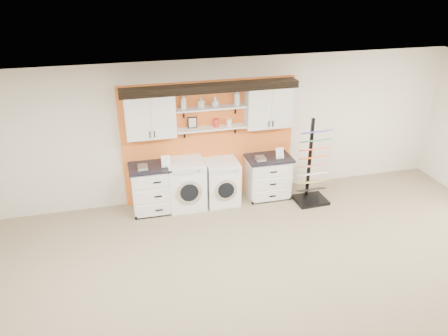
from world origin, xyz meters
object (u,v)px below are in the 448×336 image
object	(u,v)px
base_cabinet_left	(156,188)
base_cabinet_right	(268,176)
washer	(186,184)
dryer	(222,182)
sample_rack	(312,177)

from	to	relation	value
base_cabinet_left	base_cabinet_right	size ratio (longest dim) A/B	1.09
base_cabinet_left	washer	bearing A→B (deg)	-0.33
dryer	base_cabinet_right	bearing A→B (deg)	0.20
base_cabinet_left	sample_rack	size ratio (longest dim) A/B	0.57
washer	sample_rack	bearing A→B (deg)	-9.72
base_cabinet_left	base_cabinet_right	distance (m)	2.26
base_cabinet_left	sample_rack	bearing A→B (deg)	-7.95
dryer	sample_rack	size ratio (longest dim) A/B	0.52
base_cabinet_right	dryer	xyz separation A→B (m)	(-0.97, -0.00, 0.01)
washer	base_cabinet_right	bearing A→B (deg)	0.12
washer	dryer	world-z (taller)	washer
base_cabinet_right	sample_rack	distance (m)	0.88
base_cabinet_right	sample_rack	bearing A→B (deg)	-28.82
base_cabinet_left	washer	distance (m)	0.58
dryer	sample_rack	distance (m)	1.79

